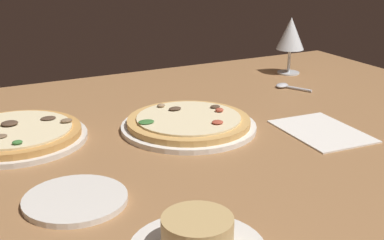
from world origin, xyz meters
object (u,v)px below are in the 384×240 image
object	(u,v)px
pizza_side	(16,135)
paper_menu	(322,131)
spoon	(286,86)
side_plate	(75,200)
pizza_main	(189,123)
ramekin_on_saucer	(197,240)
wine_glass_far	(291,35)

from	to	relation	value
pizza_side	paper_menu	distance (cm)	58.83
spoon	side_plate	bearing A→B (deg)	29.26
pizza_main	ramekin_on_saucer	distance (cm)	43.44
pizza_side	wine_glass_far	world-z (taller)	wine_glass_far
side_plate	pizza_side	bearing A→B (deg)	-82.98
wine_glass_far	spoon	distance (cm)	18.49
side_plate	spoon	distance (cm)	73.15
pizza_side	spoon	bearing A→B (deg)	-174.17
pizza_main	spoon	distance (cm)	38.92
pizza_main	side_plate	world-z (taller)	pizza_main
paper_menu	pizza_side	bearing A→B (deg)	-19.12
wine_glass_far	pizza_main	bearing A→B (deg)	31.48
pizza_side	pizza_main	bearing A→B (deg)	164.30
wine_glass_far	spoon	xyz separation A→B (cm)	(9.69, 11.87, -10.35)
wine_glass_far	side_plate	bearing A→B (deg)	32.94
pizza_main	wine_glass_far	size ratio (longest dim) A/B	1.72
paper_menu	side_plate	bearing A→B (deg)	10.52
spoon	pizza_main	bearing A→B (deg)	24.00
pizza_side	wine_glass_far	distance (cm)	79.88
pizza_main	side_plate	bearing A→B (deg)	35.18
paper_menu	ramekin_on_saucer	bearing A→B (deg)	35.40
wine_glass_far	spoon	size ratio (longest dim) A/B	1.64
paper_menu	spoon	bearing A→B (deg)	-110.82
side_plate	spoon	size ratio (longest dim) A/B	1.58
pizza_main	wine_glass_far	bearing A→B (deg)	-148.52
pizza_main	ramekin_on_saucer	size ratio (longest dim) A/B	1.59
pizza_side	ramekin_on_saucer	world-z (taller)	ramekin_on_saucer
paper_menu	wine_glass_far	bearing A→B (deg)	-115.76
ramekin_on_saucer	pizza_main	bearing A→B (deg)	-115.21
ramekin_on_saucer	spoon	xyz separation A→B (cm)	(-54.05, -55.13, -1.34)
pizza_side	spoon	size ratio (longest dim) A/B	2.76
pizza_side	spoon	xyz separation A→B (cm)	(-67.37, -6.88, -0.78)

